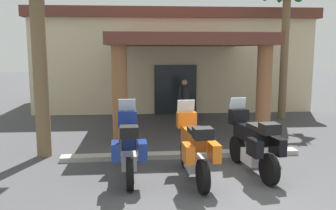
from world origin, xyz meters
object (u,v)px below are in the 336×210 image
motorcycle_blue (129,146)px  motel_building (169,59)px  pedestrian (184,97)px  motorcycle_orange (194,148)px  palm_tree_near_portico (286,9)px  motorcycle_black (253,143)px

motorcycle_blue → motel_building: bearing=-12.4°
motel_building → pedestrian: motel_building is taller
motel_building → motorcycle_orange: (-0.77, -11.02, -1.59)m
motorcycle_blue → palm_tree_near_portico: bearing=-46.1°
palm_tree_near_portico → motorcycle_black: bearing=-118.7°
motel_building → motorcycle_black: bearing=-84.9°
motorcycle_blue → motorcycle_black: (2.76, -0.04, 0.00)m
motorcycle_blue → motorcycle_black: size_ratio=1.00×
motorcycle_black → motorcycle_orange: bearing=93.4°
motel_building → pedestrian: bearing=-87.5°
motorcycle_blue → palm_tree_near_portico: size_ratio=0.40×
motel_building → motorcycle_blue: (-2.15, -10.72, -1.59)m
motorcycle_orange → palm_tree_near_portico: palm_tree_near_portico is taller
pedestrian → motel_building: bearing=145.4°
motel_building → motorcycle_blue: size_ratio=5.79×
motorcycle_blue → pedestrian: 6.56m
motorcycle_orange → motel_building: bearing=-6.8°
motorcycle_blue → palm_tree_near_portico: (6.15, 6.14, 3.61)m
motorcycle_orange → pedestrian: size_ratio=1.38×
motorcycle_blue → motorcycle_orange: size_ratio=1.00×
motel_building → motorcycle_blue: 11.05m
motel_building → pedestrian: (0.05, -4.54, -1.37)m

